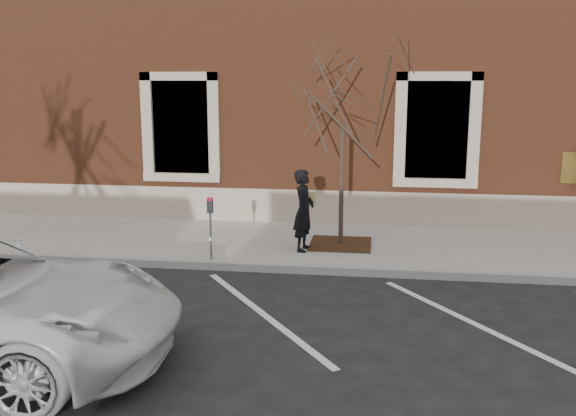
# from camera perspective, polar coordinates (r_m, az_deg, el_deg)

# --- Properties ---
(ground) EXTENTS (120.00, 120.00, 0.00)m
(ground) POSITION_cam_1_polar(r_m,az_deg,el_deg) (12.08, -0.40, -5.69)
(ground) COLOR #28282B
(ground) RESTS_ON ground
(sidewalk_near) EXTENTS (40.00, 3.50, 0.15)m
(sidewalk_near) POSITION_cam_1_polar(r_m,az_deg,el_deg) (13.72, 0.67, -3.24)
(sidewalk_near) COLOR beige
(sidewalk_near) RESTS_ON ground
(curb_near) EXTENTS (40.00, 0.12, 0.15)m
(curb_near) POSITION_cam_1_polar(r_m,az_deg,el_deg) (12.01, -0.44, -5.42)
(curb_near) COLOR #9E9E99
(curb_near) RESTS_ON ground
(parking_stripes) EXTENTS (28.00, 4.40, 0.01)m
(parking_stripes) POSITION_cam_1_polar(r_m,az_deg,el_deg) (10.02, -2.27, -9.37)
(parking_stripes) COLOR silver
(parking_stripes) RESTS_ON ground
(building_civic) EXTENTS (40.00, 8.62, 8.00)m
(building_civic) POSITION_cam_1_polar(r_m,az_deg,el_deg) (19.23, 3.06, 12.79)
(building_civic) COLOR brown
(building_civic) RESTS_ON ground
(man) EXTENTS (0.50, 0.66, 1.64)m
(man) POSITION_cam_1_polar(r_m,az_deg,el_deg) (12.78, 1.42, -0.22)
(man) COLOR black
(man) RESTS_ON sidewalk_near
(parking_meter) EXTENTS (0.11, 0.08, 1.20)m
(parking_meter) POSITION_cam_1_polar(r_m,az_deg,el_deg) (12.22, -6.92, -0.78)
(parking_meter) COLOR #595B60
(parking_meter) RESTS_ON sidewalk_near
(tree_grate) EXTENTS (1.26, 1.26, 0.03)m
(tree_grate) POSITION_cam_1_polar(r_m,az_deg,el_deg) (13.44, 4.69, -3.20)
(tree_grate) COLOR #412A15
(tree_grate) RESTS_ON sidewalk_near
(sapling) EXTENTS (2.73, 2.73, 4.54)m
(sapling) POSITION_cam_1_polar(r_m,az_deg,el_deg) (13.00, 4.92, 10.41)
(sapling) COLOR #3E2F25
(sapling) RESTS_ON sidewalk_near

